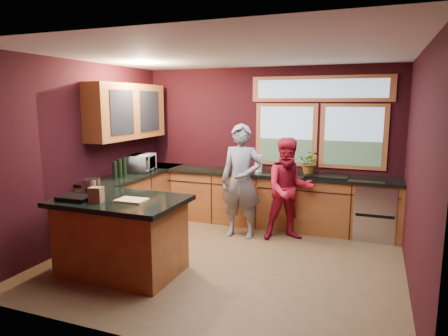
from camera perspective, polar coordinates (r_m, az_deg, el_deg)
The scene contains 14 objects.
floor at distance 5.53m, azimuth 0.28°, elevation -12.98°, with size 4.50×4.50×0.00m, color brown.
room_shell at distance 5.65m, azimuth -4.23°, elevation 6.26°, with size 4.52×4.02×2.71m.
back_counter at distance 6.88m, azimuth 6.87°, elevation -4.46°, with size 4.50×0.64×0.93m.
left_counter at distance 6.97m, azimuth -12.38°, elevation -4.41°, with size 0.64×2.30×0.93m.
island at distance 5.17m, azimuth -14.41°, elevation -9.27°, with size 1.55×1.05×0.95m.
person_grey at distance 6.22m, azimuth 2.48°, elevation -1.88°, with size 0.65×0.43×1.78m, color slate.
person_red at distance 6.18m, azimuth 9.25°, elevation -3.02°, with size 0.77×0.60×1.58m, color maroon.
microwave at distance 6.96m, azimuth -11.65°, elevation 0.72°, with size 0.53×0.36×0.29m, color #999999.
potted_plant at distance 6.68m, azimuth 12.20°, elevation 0.77°, with size 0.35×0.31×0.39m, color #999999.
paper_towel at distance 6.82m, azimuth 4.94°, elevation 0.65°, with size 0.12×0.12×0.28m, color silver.
cutting_board at distance 4.89m, azimuth -13.06°, elevation -4.49°, with size 0.35×0.25×0.02m, color tan.
stock_pot at distance 5.47m, azimuth -18.46°, elevation -2.39°, with size 0.24×0.24×0.18m, color silver.
paper_bag at distance 4.92m, azimuth -17.79°, elevation -3.66°, with size 0.15×0.12×0.18m, color brown.
black_tray at distance 5.12m, azimuth -20.38°, elevation -4.03°, with size 0.40×0.28×0.05m, color black.
Camera 1 is at (1.81, -4.78, 2.12)m, focal length 32.00 mm.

